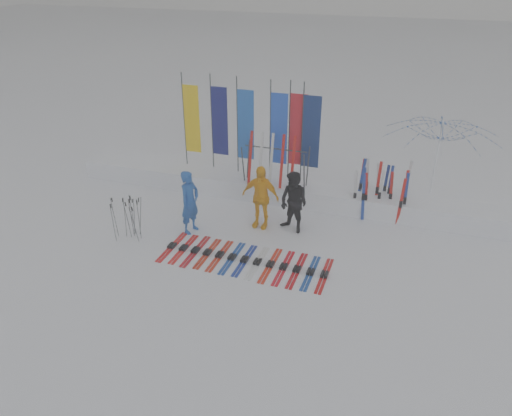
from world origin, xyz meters
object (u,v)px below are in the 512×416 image
at_px(ski_rack, 275,161).
at_px(ski_row, 245,260).
at_px(tent_canopy, 436,166).
at_px(person_yellow, 260,197).
at_px(person_black, 294,203).
at_px(person_blue, 190,202).

bearing_deg(ski_rack, ski_row, -84.93).
bearing_deg(tent_canopy, person_yellow, -150.69).
height_order(person_black, ski_row, person_black).
bearing_deg(person_blue, person_yellow, -49.62).
bearing_deg(person_yellow, ski_row, -80.78).
bearing_deg(person_yellow, person_blue, -149.66).
bearing_deg(tent_canopy, person_blue, -151.09).
bearing_deg(person_black, ski_row, -86.45).
xyz_separation_m(person_blue, person_yellow, (1.79, 0.95, 0.02)).
relative_size(person_yellow, tent_canopy, 0.57).
height_order(tent_canopy, ski_row, tent_canopy).
xyz_separation_m(tent_canopy, ski_row, (-4.45, -4.57, -1.48)).
height_order(tent_canopy, ski_rack, tent_canopy).
bearing_deg(person_black, person_blue, -135.97).
height_order(person_blue, person_yellow, person_yellow).
bearing_deg(person_black, tent_canopy, 59.45).
relative_size(tent_canopy, ski_row, 0.76).
distance_m(person_blue, ski_rack, 3.25).
bearing_deg(ski_row, person_blue, 153.83).
relative_size(person_black, ski_row, 0.41).
xyz_separation_m(tent_canopy, ski_rack, (-4.78, -0.83, -0.13)).
height_order(person_yellow, ski_rack, person_yellow).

